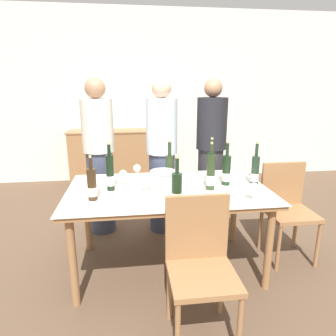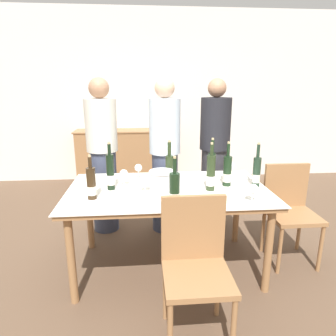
% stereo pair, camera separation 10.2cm
% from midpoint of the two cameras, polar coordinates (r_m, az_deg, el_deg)
% --- Properties ---
extents(ground_plane, '(12.00, 12.00, 0.00)m').
position_cam_midpoint_polar(ground_plane, '(2.88, 1.07, -18.18)').
color(ground_plane, brown).
extents(back_wall, '(8.00, 0.10, 2.80)m').
position_cam_midpoint_polar(back_wall, '(5.22, -2.15, 13.27)').
color(back_wall, silver).
rests_on(back_wall, ground_plane).
extents(sideboard_cabinet, '(1.61, 0.46, 0.89)m').
position_cam_midpoint_polar(sideboard_cabinet, '(5.05, -7.46, 2.17)').
color(sideboard_cabinet, '#996B42').
rests_on(sideboard_cabinet, ground_plane).
extents(dining_table, '(1.68, 1.00, 0.75)m').
position_cam_midpoint_polar(dining_table, '(2.57, 1.15, -5.40)').
color(dining_table, '#996B42').
rests_on(dining_table, ground_plane).
extents(ice_bucket, '(0.20, 0.20, 0.21)m').
position_cam_midpoint_polar(ice_bucket, '(2.32, 0.10, -2.94)').
color(ice_bucket, white).
rests_on(ice_bucket, dining_table).
extents(wine_bottle_0, '(0.08, 0.08, 0.37)m').
position_cam_midpoint_polar(wine_bottle_0, '(2.14, 2.63, -4.30)').
color(wine_bottle_0, black).
rests_on(wine_bottle_0, dining_table).
extents(wine_bottle_1, '(0.07, 0.07, 0.40)m').
position_cam_midpoint_polar(wine_bottle_1, '(2.50, 9.31, -1.12)').
color(wine_bottle_1, '#28381E').
rests_on(wine_bottle_1, dining_table).
extents(wine_bottle_2, '(0.06, 0.06, 0.42)m').
position_cam_midpoint_polar(wine_bottle_2, '(2.60, 9.41, -0.35)').
color(wine_bottle_2, black).
rests_on(wine_bottle_2, dining_table).
extents(wine_bottle_3, '(0.07, 0.07, 0.39)m').
position_cam_midpoint_polar(wine_bottle_3, '(2.64, 12.31, -0.65)').
color(wine_bottle_3, black).
rests_on(wine_bottle_3, dining_table).
extents(wine_bottle_4, '(0.07, 0.07, 0.40)m').
position_cam_midpoint_polar(wine_bottle_4, '(2.51, -9.77, -0.91)').
color(wine_bottle_4, black).
rests_on(wine_bottle_4, dining_table).
extents(wine_bottle_5, '(0.06, 0.06, 0.42)m').
position_cam_midpoint_polar(wine_bottle_5, '(2.46, 1.44, -1.00)').
color(wine_bottle_5, '#28381E').
rests_on(wine_bottle_5, dining_table).
extents(wine_bottle_6, '(0.07, 0.07, 0.35)m').
position_cam_midpoint_polar(wine_bottle_6, '(2.34, -13.18, -3.00)').
color(wine_bottle_6, '#332314').
rests_on(wine_bottle_6, dining_table).
extents(wine_bottle_7, '(0.07, 0.07, 0.38)m').
position_cam_midpoint_polar(wine_bottle_7, '(2.69, 17.57, -0.74)').
color(wine_bottle_7, '#1E3323').
rests_on(wine_bottle_7, dining_table).
extents(wine_glass_0, '(0.08, 0.08, 0.14)m').
position_cam_midpoint_polar(wine_glass_0, '(2.33, 17.09, -3.99)').
color(wine_glass_0, white).
rests_on(wine_glass_0, dining_table).
extents(wine_glass_1, '(0.08, 0.08, 0.16)m').
position_cam_midpoint_polar(wine_glass_1, '(2.88, 12.75, 0.31)').
color(wine_glass_1, white).
rests_on(wine_glass_1, dining_table).
extents(wine_glass_2, '(0.08, 0.08, 0.14)m').
position_cam_midpoint_polar(wine_glass_2, '(2.78, -4.62, -0.13)').
color(wine_glass_2, white).
rests_on(wine_glass_2, dining_table).
extents(wine_glass_3, '(0.09, 0.09, 0.16)m').
position_cam_midpoint_polar(wine_glass_3, '(2.42, -3.19, -2.13)').
color(wine_glass_3, white).
rests_on(wine_glass_3, dining_table).
extents(wine_glass_4, '(0.07, 0.07, 0.15)m').
position_cam_midpoint_polar(wine_glass_4, '(2.59, -7.31, -1.24)').
color(wine_glass_4, white).
rests_on(wine_glass_4, dining_table).
extents(wine_glass_5, '(0.09, 0.09, 0.16)m').
position_cam_midpoint_polar(wine_glass_5, '(2.52, -0.72, -1.34)').
color(wine_glass_5, white).
rests_on(wine_glass_5, dining_table).
extents(chair_right_end, '(0.42, 0.42, 0.89)m').
position_cam_midpoint_polar(chair_right_end, '(3.03, 23.02, -6.59)').
color(chair_right_end, '#996B42').
rests_on(chair_right_end, ground_plane).
extents(chair_near_front, '(0.42, 0.42, 0.92)m').
position_cam_midpoint_polar(chair_near_front, '(2.00, 6.74, -16.78)').
color(chair_near_front, '#996B42').
rests_on(chair_near_front, ground_plane).
extents(person_host, '(0.33, 0.33, 1.67)m').
position_cam_midpoint_polar(person_host, '(3.31, -11.43, 1.98)').
color(person_host, '#383F56').
rests_on(person_host, ground_plane).
extents(person_guest_left, '(0.33, 0.33, 1.67)m').
position_cam_midpoint_polar(person_guest_left, '(3.24, 0.30, 2.02)').
color(person_guest_left, '#383F56').
rests_on(person_guest_left, ground_plane).
extents(person_guest_right, '(0.33, 0.33, 1.67)m').
position_cam_midpoint_polar(person_guest_right, '(3.40, 9.66, 2.33)').
color(person_guest_right, '#2D2D33').
rests_on(person_guest_right, ground_plane).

